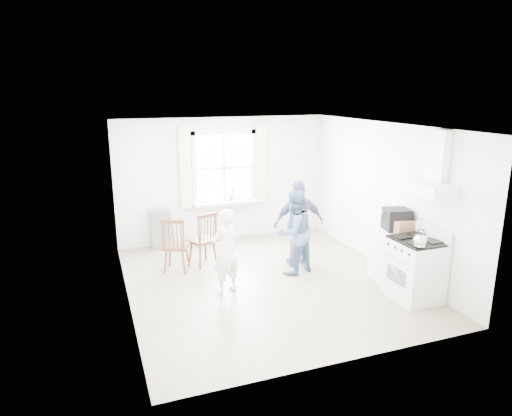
{
  "coord_description": "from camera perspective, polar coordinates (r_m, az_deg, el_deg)",
  "views": [
    {
      "loc": [
        -2.63,
        -6.64,
        3.15
      ],
      "look_at": [
        -0.12,
        0.2,
        1.25
      ],
      "focal_mm": 32.0,
      "sensor_mm": 36.0,
      "label": 1
    }
  ],
  "objects": [
    {
      "name": "cardboard_box",
      "position": [
        7.73,
        17.87,
        -2.23
      ],
      "size": [
        0.32,
        0.23,
        0.2
      ],
      "primitive_type": "cube",
      "rotation": [
        0.0,
        0.0,
        0.01
      ],
      "color": "#906645",
      "rests_on": "low_cabinet"
    },
    {
      "name": "gas_stove",
      "position": [
        7.46,
        19.21,
        -7.15
      ],
      "size": [
        0.68,
        0.76,
        1.12
      ],
      "color": "white",
      "rests_on": "ground"
    },
    {
      "name": "person_left",
      "position": [
        7.17,
        -3.84,
        -5.45
      ],
      "size": [
        0.66,
        0.66,
        1.38
      ],
      "primitive_type": "imported",
      "rotation": [
        0.0,
        0.0,
        3.55
      ],
      "color": "white",
      "rests_on": "ground"
    },
    {
      "name": "stereo_stack",
      "position": [
        7.84,
        17.19,
        -1.36
      ],
      "size": [
        0.47,
        0.44,
        0.36
      ],
      "color": "black",
      "rests_on": "low_cabinet"
    },
    {
      "name": "range_hood",
      "position": [
        7.19,
        21.15,
        3.63
      ],
      "size": [
        0.45,
        0.76,
        0.94
      ],
      "color": "white",
      "rests_on": "room_shell"
    },
    {
      "name": "window_assembly",
      "position": [
        9.61,
        -3.99,
        4.49
      ],
      "size": [
        1.88,
        0.24,
        1.7
      ],
      "color": "white",
      "rests_on": "room_shell"
    },
    {
      "name": "kettle",
      "position": [
        6.96,
        19.83,
        -3.88
      ],
      "size": [
        0.19,
        0.19,
        0.27
      ],
      "color": "silver",
      "rests_on": "gas_stove"
    },
    {
      "name": "shelf_unit",
      "position": [
        9.46,
        -11.84,
        -2.58
      ],
      "size": [
        0.4,
        0.3,
        0.8
      ],
      "primitive_type": "cube",
      "color": "gray",
      "rests_on": "ground"
    },
    {
      "name": "person_mid",
      "position": [
        7.93,
        4.77,
        -3.07
      ],
      "size": [
        0.92,
        0.92,
        1.49
      ],
      "primitive_type": "imported",
      "rotation": [
        0.0,
        0.0,
        3.47
      ],
      "color": "slate",
      "rests_on": "ground"
    },
    {
      "name": "room_shell",
      "position": [
        7.38,
        1.38,
        0.11
      ],
      "size": [
        4.62,
        5.12,
        2.64
      ],
      "color": "gray",
      "rests_on": "ground"
    },
    {
      "name": "windsor_chair_a",
      "position": [
        8.3,
        -6.32,
        -3.19
      ],
      "size": [
        0.55,
        0.54,
        1.02
      ],
      "color": "#4C2A18",
      "rests_on": "ground"
    },
    {
      "name": "person_right",
      "position": [
        8.29,
        5.38,
        -1.93
      ],
      "size": [
        1.03,
        1.03,
        1.59
      ],
      "primitive_type": "imported",
      "rotation": [
        0.0,
        0.0,
        3.04
      ],
      "color": "navy",
      "rests_on": "ground"
    },
    {
      "name": "low_cabinet",
      "position": [
        8.03,
        16.44,
        -5.65
      ],
      "size": [
        0.5,
        0.55,
        0.9
      ],
      "primitive_type": "cube",
      "color": "white",
      "rests_on": "ground"
    },
    {
      "name": "potted_plant",
      "position": [
        9.66,
        -3.03,
        1.77
      ],
      "size": [
        0.18,
        0.18,
        0.3
      ],
      "primitive_type": "imported",
      "rotation": [
        0.0,
        0.0,
        0.07
      ],
      "color": "#35773B",
      "rests_on": "window_assembly"
    },
    {
      "name": "windsor_chair_b",
      "position": [
        8.08,
        -10.19,
        -3.93
      ],
      "size": [
        0.55,
        0.55,
        1.0
      ],
      "color": "#4C2A18",
      "rests_on": "ground"
    }
  ]
}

